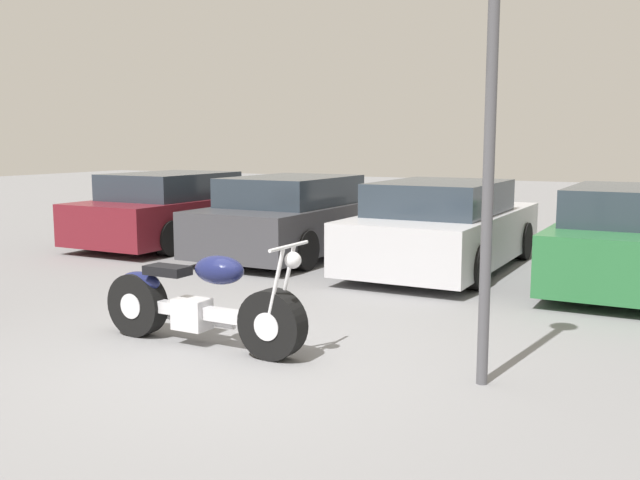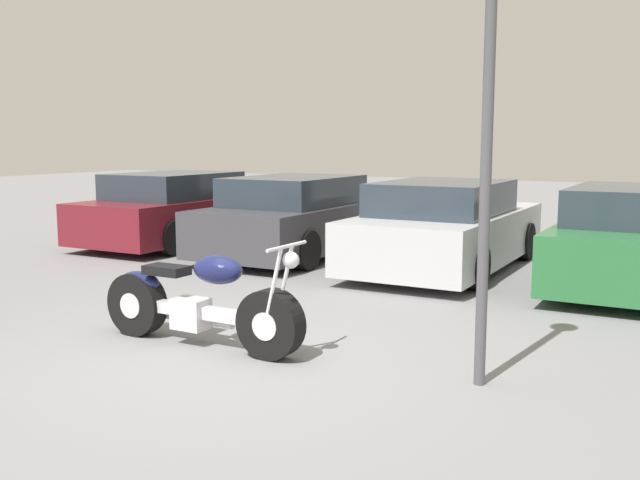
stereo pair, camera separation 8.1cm
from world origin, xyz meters
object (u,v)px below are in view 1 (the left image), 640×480
Objects in this scene: parked_car_maroon at (178,210)px; parked_car_dark_grey at (298,218)px; motorcycle at (199,304)px; lamp_post at (492,80)px; parked_car_silver at (444,228)px; parked_car_green at (636,239)px.

parked_car_dark_grey is (2.70, -0.09, 0.00)m from parked_car_maroon.
parked_car_maroon is at bearing 130.92° from motorcycle.
lamp_post is (4.66, -5.07, 1.79)m from parked_car_dark_grey.
parked_car_silver is (2.70, -0.17, 0.00)m from parked_car_dark_grey.
parked_car_dark_grey is at bearing 176.39° from parked_car_silver.
parked_car_silver is 2.70m from parked_car_green.
parked_car_maroon is 1.00× the size of parked_car_dark_grey.
lamp_post reaches higher than parked_car_green.
parked_car_dark_grey and parked_car_silver have the same top height.
motorcycle is 0.51× the size of parked_car_dark_grey.
parked_car_maroon is 2.70m from parked_car_dark_grey.
motorcycle is 7.12m from parked_car_maroon.
lamp_post is at bearing -68.20° from parked_car_silver.
lamp_post reaches higher than motorcycle.
parked_car_silver is 1.27× the size of lamp_post.
parked_car_green is at bearing 81.50° from lamp_post.
parked_car_green is (5.39, -0.14, 0.00)m from parked_car_dark_grey.
parked_car_maroon is 1.00× the size of parked_car_silver.
parked_car_maroon is at bearing 144.96° from lamp_post.
parked_car_silver is at bearing 81.83° from motorcycle.
parked_car_silver is at bearing -2.73° from parked_car_maroon.
parked_car_silver is (0.74, 5.12, 0.22)m from motorcycle.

